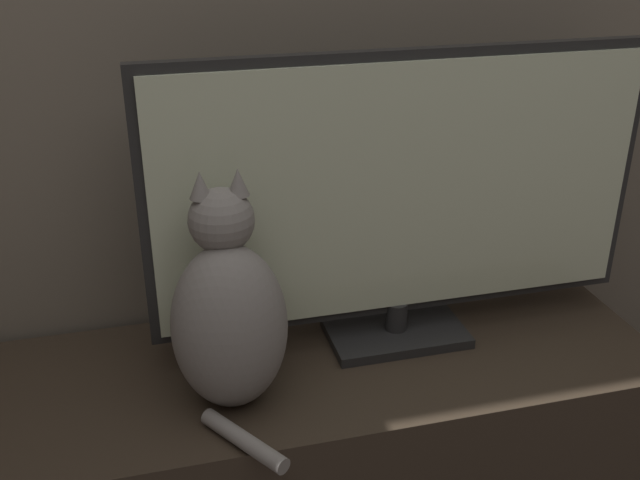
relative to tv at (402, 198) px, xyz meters
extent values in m
cube|color=#33281E|center=(-0.22, -0.05, -0.53)|extent=(1.41, 0.45, 0.46)
cube|color=black|center=(0.00, 0.00, -0.29)|extent=(0.27, 0.16, 0.02)
cylinder|color=black|center=(0.00, 0.00, -0.25)|extent=(0.04, 0.04, 0.06)
cube|color=black|center=(0.00, 0.00, 0.02)|extent=(0.95, 0.02, 0.51)
cube|color=beige|center=(0.00, -0.01, 0.02)|extent=(0.91, 0.01, 0.47)
ellipsoid|color=gray|center=(-0.34, -0.13, -0.15)|extent=(0.20, 0.18, 0.30)
ellipsoid|color=black|center=(-0.34, -0.06, -0.16)|extent=(0.11, 0.06, 0.17)
sphere|color=gray|center=(-0.34, -0.09, 0.03)|extent=(0.11, 0.11, 0.11)
cone|color=gray|center=(-0.37, -0.09, 0.10)|extent=(0.04, 0.04, 0.04)
cone|color=gray|center=(-0.31, -0.09, 0.10)|extent=(0.04, 0.04, 0.04)
cylinder|color=gray|center=(-0.35, -0.25, -0.28)|extent=(0.12, 0.17, 0.03)
camera|label=1|loc=(-0.47, -1.20, 0.52)|focal=42.00mm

